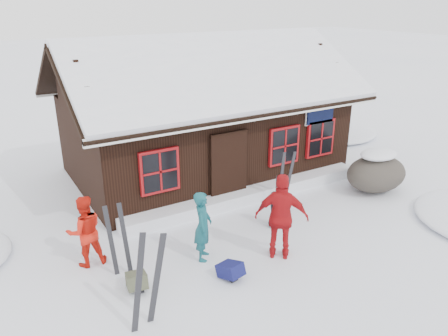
{
  "coord_description": "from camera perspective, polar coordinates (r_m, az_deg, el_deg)",
  "views": [
    {
      "loc": [
        -4.89,
        -7.0,
        5.37
      ],
      "look_at": [
        0.45,
        1.91,
        1.3
      ],
      "focal_mm": 35.0,
      "sensor_mm": 36.0,
      "label": 1
    }
  ],
  "objects": [
    {
      "name": "ski_pair_left",
      "position": [
        7.72,
        -9.95,
        -14.46
      ],
      "size": [
        0.71,
        0.25,
        1.86
      ],
      "rotation": [
        0.0,
        0.0,
        -0.17
      ],
      "color": "black",
      "rests_on": "ground"
    },
    {
      "name": "boulder",
      "position": [
        13.6,
        19.27,
        -0.53
      ],
      "size": [
        1.91,
        1.44,
        1.13
      ],
      "color": "#453F37",
      "rests_on": "ground"
    },
    {
      "name": "backpack_olive",
      "position": [
        9.01,
        -11.32,
        -14.56
      ],
      "size": [
        0.48,
        0.58,
        0.28
      ],
      "primitive_type": "cube",
      "rotation": [
        0.0,
        0.0,
        -0.19
      ],
      "color": "#444833",
      "rests_on": "ground"
    },
    {
      "name": "snow_drift",
      "position": [
        12.38,
        3.38,
        -3.45
      ],
      "size": [
        7.6,
        0.6,
        0.35
      ],
      "primitive_type": "cube",
      "color": "white",
      "rests_on": "ground"
    },
    {
      "name": "backpack_blue",
      "position": [
        9.15,
        0.84,
        -13.5
      ],
      "size": [
        0.47,
        0.56,
        0.27
      ],
      "primitive_type": "cube",
      "rotation": [
        0.0,
        0.0,
        0.21
      ],
      "color": "#11134B",
      "rests_on": "ground"
    },
    {
      "name": "skier_orange_left",
      "position": [
        9.69,
        -17.69,
        -7.87
      ],
      "size": [
        0.8,
        0.64,
        1.59
      ],
      "primitive_type": "imported",
      "rotation": [
        0.0,
        0.0,
        3.1
      ],
      "color": "red",
      "rests_on": "ground"
    },
    {
      "name": "snow_mounds",
      "position": [
        12.25,
        4.97,
        -4.68
      ],
      "size": [
        20.6,
        13.2,
        0.48
      ],
      "color": "white",
      "rests_on": "ground"
    },
    {
      "name": "skier_crouched",
      "position": [
        10.95,
        6.65,
        -5.34
      ],
      "size": [
        0.54,
        0.53,
        0.94
      ],
      "primitive_type": "imported",
      "rotation": [
        0.0,
        0.0,
        0.73
      ],
      "color": "black",
      "rests_on": "ground"
    },
    {
      "name": "ski_pair_right",
      "position": [
        11.89,
        7.97,
        -1.63
      ],
      "size": [
        0.56,
        0.15,
        1.62
      ],
      "rotation": [
        0.0,
        0.0,
        -0.05
      ],
      "color": "black",
      "rests_on": "ground"
    },
    {
      "name": "ski_poles",
      "position": [
        11.38,
        7.01,
        -3.8
      ],
      "size": [
        0.21,
        0.1,
        1.19
      ],
      "color": "black",
      "rests_on": "ground"
    },
    {
      "name": "mountain_hut",
      "position": [
        14.1,
        -2.74,
        5.76
      ],
      "size": [
        8.9,
        6.09,
        4.42
      ],
      "color": "black",
      "rests_on": "ground"
    },
    {
      "name": "ground",
      "position": [
        10.08,
        3.45,
        -10.82
      ],
      "size": [
        120.0,
        120.0,
        0.0
      ],
      "primitive_type": "plane",
      "color": "white",
      "rests_on": "ground"
    },
    {
      "name": "skier_orange_right",
      "position": [
        9.48,
        7.54,
        -6.37
      ],
      "size": [
        1.19,
        1.11,
        1.96
      ],
      "primitive_type": "imported",
      "rotation": [
        0.0,
        0.0,
        2.44
      ],
      "color": "#AE1116",
      "rests_on": "ground"
    },
    {
      "name": "ski_pair_mid",
      "position": [
        9.17,
        -13.64,
        -9.3
      ],
      "size": [
        0.47,
        0.17,
        1.67
      ],
      "rotation": [
        0.0,
        0.0,
        -0.24
      ],
      "color": "black",
      "rests_on": "ground"
    },
    {
      "name": "skier_teal",
      "position": [
        9.46,
        -2.78,
        -7.57
      ],
      "size": [
        0.64,
        0.69,
        1.59
      ],
      "primitive_type": "imported",
      "rotation": [
        0.0,
        0.0,
        0.98
      ],
      "color": "#114B53",
      "rests_on": "ground"
    }
  ]
}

